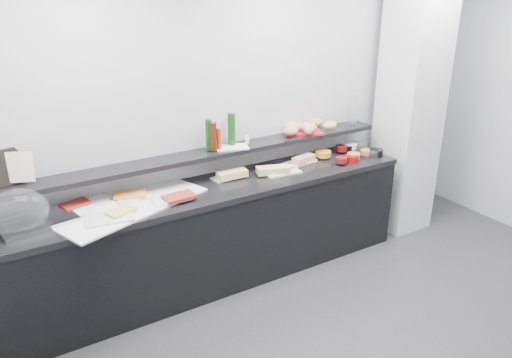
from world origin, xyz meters
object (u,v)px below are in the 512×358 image
cloche_base (37,222)px  framed_print (6,168)px  bread_tray (303,132)px  carafe (352,111)px  sandwich_plate_mid (283,173)px  condiment_tray (232,147)px

cloche_base → framed_print: 0.44m
bread_tray → carafe: carafe is taller
bread_tray → cloche_base: bearing=-152.3°
framed_print → carafe: carafe is taller
sandwich_plate_mid → carafe: carafe is taller
cloche_base → framed_print: size_ratio=1.95×
condiment_tray → sandwich_plate_mid: bearing=-8.0°
sandwich_plate_mid → carafe: size_ratio=1.08×
sandwich_plate_mid → condiment_tray: (-0.40, 0.21, 0.25)m
cloche_base → bread_tray: 2.46m
cloche_base → framed_print: (-0.11, 0.22, 0.36)m
condiment_tray → bread_tray: (0.79, 0.05, 0.00)m
framed_print → bread_tray: 2.56m
carafe → sandwich_plate_mid: bearing=-167.9°
framed_print → cloche_base: bearing=-79.1°
bread_tray → sandwich_plate_mid: bearing=-123.5°
cloche_base → carafe: bearing=-6.9°
sandwich_plate_mid → condiment_tray: 0.51m
framed_print → carafe: 3.12m
sandwich_plate_mid → framed_print: size_ratio=1.25×
cloche_base → bread_tray: bearing=-5.2°
bread_tray → carafe: (0.57, -0.05, 0.14)m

